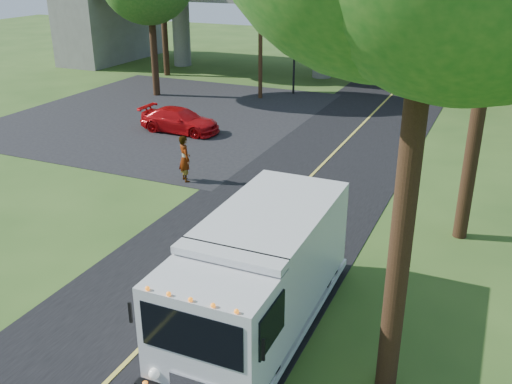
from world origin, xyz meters
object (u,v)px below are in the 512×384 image
Objects in this scene: traffic_signal at (295,44)px; utility_pole at (260,24)px; pedestrian at (185,159)px; red_sedan at (180,120)px; step_van at (260,271)px.

utility_pole reaches higher than traffic_signal.
traffic_signal reaches higher than pedestrian.
utility_pole is 4.70× the size of pedestrian.
traffic_signal is at bearing -11.09° from red_sedan.
traffic_signal is at bearing 53.13° from utility_pole.
utility_pole is at bearing 113.27° from step_van.
traffic_signal reaches higher than step_van.
traffic_signal is 1.22× the size of red_sedan.
traffic_signal is at bearing -45.07° from pedestrian.
red_sedan is 2.22× the size of pedestrian.
traffic_signal is 16.63m from pedestrian.
traffic_signal is 0.75× the size of step_van.
pedestrian reaches higher than red_sedan.
utility_pole reaches higher than pedestrian.
red_sedan is (-0.78, -8.54, -3.98)m from utility_pole.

